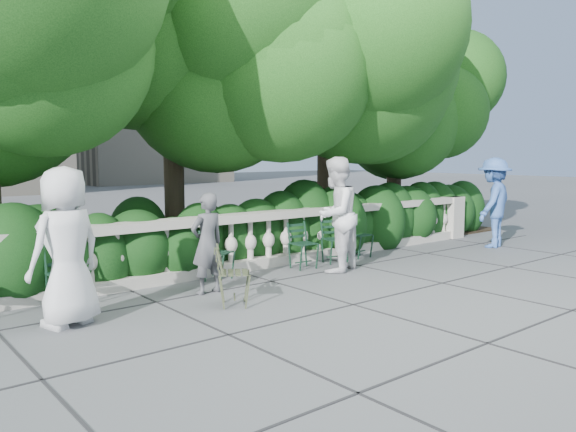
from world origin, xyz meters
TOP-DOWN VIEW (x-y plane):
  - ground at (0.00, 0.00)m, footprint 90.00×90.00m
  - balustrade at (0.00, 1.80)m, footprint 12.00×0.44m
  - shrub_hedge at (0.00, 3.00)m, footprint 15.00×2.60m
  - tree_canopy at (0.69, 3.19)m, footprint 15.04×6.52m
  - chair_b at (-3.54, 1.22)m, footprint 0.45×0.49m
  - chair_c at (0.55, 1.11)m, footprint 0.47×0.51m
  - chair_d at (-1.04, 1.30)m, footprint 0.61×0.63m
  - chair_e at (2.11, 1.23)m, footprint 0.45×0.49m
  - chair_f at (1.33, 1.14)m, footprint 0.55×0.57m
  - chair_weathered at (-1.63, -0.08)m, footprint 0.64×0.63m
  - person_businessman at (-3.76, 0.50)m, footprint 1.07×0.87m
  - person_woman_grey at (-1.68, 0.80)m, footprint 0.56×0.39m
  - person_casual_man at (0.84, 0.73)m, footprint 1.16×1.03m
  - person_older_blue at (5.27, 0.40)m, footprint 1.39×0.98m

SIDE VIEW (x-z plane):
  - ground at x=0.00m, z-range 0.00..0.00m
  - shrub_hedge at x=0.00m, z-range -0.85..0.85m
  - chair_b at x=-3.54m, z-range -0.42..0.42m
  - chair_c at x=0.55m, z-range -0.42..0.42m
  - chair_d at x=-1.04m, z-range -0.42..0.42m
  - chair_e at x=2.11m, z-range -0.42..0.42m
  - chair_f at x=1.33m, z-range -0.42..0.42m
  - chair_weathered at x=-1.63m, z-range -0.42..0.42m
  - balustrade at x=0.00m, z-range -0.01..0.99m
  - person_woman_grey at x=-1.68m, z-range 0.00..1.47m
  - person_businessman at x=-3.76m, z-range 0.00..1.89m
  - person_older_blue at x=5.27m, z-range 0.00..1.95m
  - person_casual_man at x=0.84m, z-range 0.00..1.98m
  - tree_canopy at x=0.69m, z-range 0.57..7.35m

